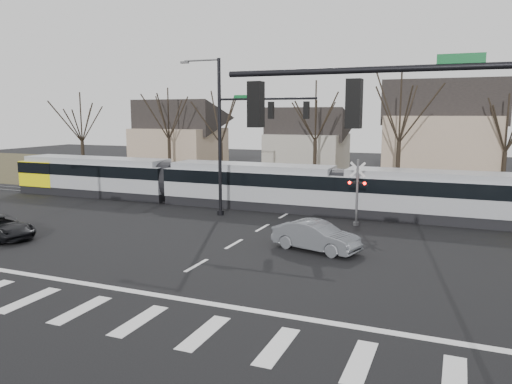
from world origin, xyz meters
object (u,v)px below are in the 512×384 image
at_px(tram, 249,183).
at_px(sedan, 316,236).
at_px(suv, 0,227).
at_px(rail_crossing_signal, 357,195).

relative_size(tram, sedan, 8.88).
xyz_separation_m(tram, suv, (-8.85, -13.70, -1.09)).
bearing_deg(rail_crossing_signal, sedan, -96.70).
bearing_deg(tram, sedan, -51.31).
height_order(sedan, rail_crossing_signal, rail_crossing_signal).
bearing_deg(sedan, rail_crossing_signal, 8.54).
bearing_deg(suv, sedan, -65.77).
xyz_separation_m(sedan, rail_crossing_signal, (0.75, 6.36, 1.16)).
xyz_separation_m(tram, rail_crossing_signal, (8.41, -3.21, 0.18)).
bearing_deg(tram, suv, -122.87).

